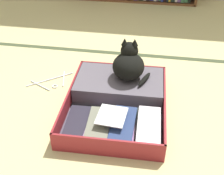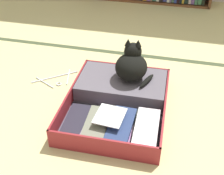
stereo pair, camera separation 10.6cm
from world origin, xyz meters
TOP-DOWN VIEW (x-y plane):
  - ground_plane at (0.00, 0.00)m, footprint 10.00×10.00m
  - tatami_border at (0.00, 0.92)m, footprint 4.80×0.05m
  - open_suitcase at (-0.01, 0.23)m, footprint 0.64×0.78m
  - black_cat at (0.04, 0.40)m, footprint 0.27×0.25m
  - clothes_hanger at (-0.53, 0.41)m, footprint 0.29×0.26m

SIDE VIEW (x-z plane):
  - ground_plane at x=0.00m, z-range 0.00..0.00m
  - tatami_border at x=0.00m, z-range 0.00..0.00m
  - clothes_hanger at x=-0.53m, z-range 0.00..0.01m
  - open_suitcase at x=-0.01m, z-range -0.01..0.12m
  - black_cat at x=0.04m, z-range 0.09..0.35m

